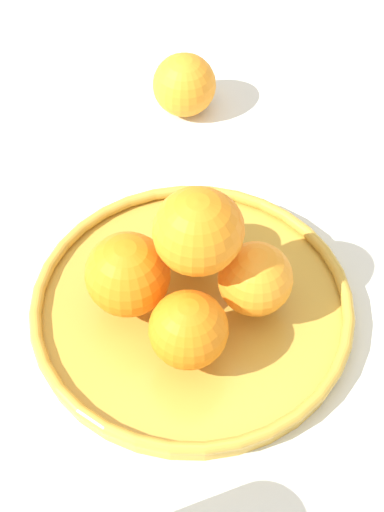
{
  "coord_description": "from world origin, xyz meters",
  "views": [
    {
      "loc": [
        -0.39,
        0.3,
        0.71
      ],
      "look_at": [
        0.0,
        0.0,
        0.1
      ],
      "focal_mm": 60.0,
      "sensor_mm": 36.0,
      "label": 1
    }
  ],
  "objects": [
    {
      "name": "ground_plane",
      "position": [
        0.0,
        0.0,
        0.0
      ],
      "size": [
        4.0,
        4.0,
        0.0
      ],
      "primitive_type": "plane",
      "color": "silver"
    },
    {
      "name": "stray_orange",
      "position": [
        0.25,
        -0.18,
        0.04
      ],
      "size": [
        0.08,
        0.08,
        0.08
      ],
      "primitive_type": "sphere",
      "color": "orange",
      "rests_on": "ground_plane"
    },
    {
      "name": "fruit_bowl",
      "position": [
        0.0,
        0.0,
        0.01
      ],
      "size": [
        0.32,
        0.32,
        0.02
      ],
      "color": "gold",
      "rests_on": "ground_plane"
    },
    {
      "name": "orange_pile",
      "position": [
        0.0,
        0.0,
        0.09
      ],
      "size": [
        0.16,
        0.17,
        0.14
      ],
      "color": "orange",
      "rests_on": "fruit_bowl"
    }
  ]
}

